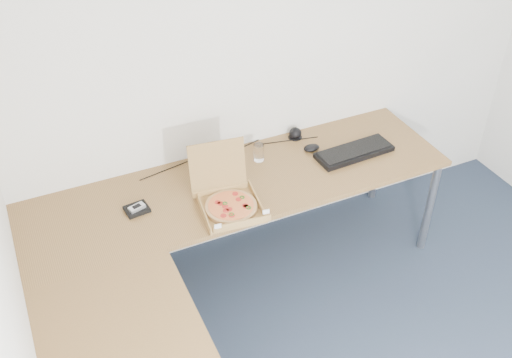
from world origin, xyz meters
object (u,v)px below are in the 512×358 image
pizza_box (229,202)px  keyboard (354,152)px  drinking_glass (259,152)px  desk (215,249)px  wallet (137,209)px

pizza_box → keyboard: bearing=17.1°
pizza_box → keyboard: pizza_box is taller
pizza_box → drinking_glass: (0.34, 0.34, 0.02)m
desk → drinking_glass: 0.78m
drinking_glass → wallet: size_ratio=0.88×
drinking_glass → wallet: 0.82m
pizza_box → drinking_glass: bearing=53.0°
drinking_glass → keyboard: 0.59m
desk → drinking_glass: drinking_glass is taller
keyboard → wallet: size_ratio=3.91×
drinking_glass → keyboard: size_ratio=0.22×
wallet → pizza_box: bearing=-28.5°
keyboard → pizza_box: bearing=-172.8°
wallet → drinking_glass: bearing=4.5°
desk → drinking_glass: (0.52, 0.58, 0.08)m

